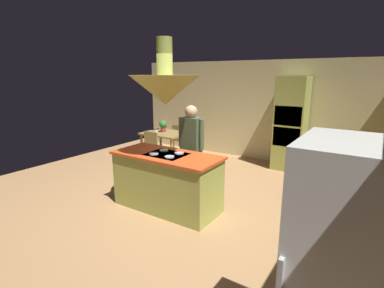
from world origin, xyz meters
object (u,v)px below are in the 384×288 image
(oven_tower, at_px, (291,124))
(canister_sugar, at_px, (373,174))
(chair_by_back_wall, at_px, (181,138))
(cup_on_table, at_px, (156,132))
(kitchen_island, at_px, (167,181))
(person_at_island, at_px, (191,145))
(refrigerator, at_px, (349,284))
(potted_plant_on_table, at_px, (163,126))
(canister_flour, at_px, (373,175))
(microwave_on_counter, at_px, (376,152))
(chair_facing_island, at_px, (148,148))
(dining_table, at_px, (166,136))

(oven_tower, height_order, canister_sugar, oven_tower)
(chair_by_back_wall, distance_m, cup_on_table, 0.94)
(oven_tower, bearing_deg, cup_on_table, -154.94)
(kitchen_island, height_order, person_at_island, person_at_island)
(kitchen_island, xyz_separation_m, refrigerator, (2.80, -1.70, 0.44))
(kitchen_island, height_order, canister_sugar, canister_sugar)
(chair_by_back_wall, relative_size, potted_plant_on_table, 2.90)
(oven_tower, bearing_deg, canister_flour, -59.44)
(person_at_island, height_order, canister_sugar, person_at_island)
(oven_tower, xyz_separation_m, microwave_on_counter, (1.74, -1.84, -0.00))
(potted_plant_on_table, bearing_deg, cup_on_table, -95.40)
(potted_plant_on_table, xyz_separation_m, microwave_on_counter, (4.63, -0.72, 0.15))
(chair_facing_island, xyz_separation_m, cup_on_table, (-0.11, 0.44, 0.30))
(chair_facing_island, bearing_deg, potted_plant_on_table, 97.62)
(kitchen_island, height_order, microwave_on_counter, microwave_on_counter)
(dining_table, bearing_deg, canister_flour, -21.67)
(dining_table, relative_size, chair_by_back_wall, 1.24)
(chair_facing_island, bearing_deg, canister_sugar, -11.97)
(dining_table, relative_size, chair_facing_island, 1.24)
(person_at_island, bearing_deg, chair_facing_island, 156.23)
(kitchen_island, bearing_deg, person_at_island, 87.34)
(refrigerator, bearing_deg, chair_facing_island, 145.10)
(kitchen_island, bearing_deg, chair_by_back_wall, 121.62)
(canister_sugar, relative_size, microwave_on_counter, 0.33)
(potted_plant_on_table, bearing_deg, oven_tower, 21.14)
(cup_on_table, bearing_deg, kitchen_island, -46.01)
(chair_facing_island, xyz_separation_m, microwave_on_counter, (4.54, -0.03, 0.58))
(oven_tower, bearing_deg, chair_facing_island, -147.21)
(refrigerator, distance_m, cup_on_table, 5.84)
(refrigerator, relative_size, microwave_on_counter, 3.98)
(dining_table, bearing_deg, cup_on_table, -117.61)
(chair_by_back_wall, distance_m, canister_flour, 5.19)
(chair_by_back_wall, relative_size, microwave_on_counter, 1.89)
(person_at_island, distance_m, potted_plant_on_table, 2.33)
(person_at_island, bearing_deg, canister_sugar, -4.08)
(cup_on_table, xyz_separation_m, microwave_on_counter, (4.65, -0.48, 0.27))
(refrigerator, xyz_separation_m, microwave_on_counter, (0.04, 3.10, 0.16))
(chair_by_back_wall, xyz_separation_m, canister_flour, (4.54, -2.46, 0.54))
(cup_on_table, bearing_deg, chair_facing_island, -75.39)
(oven_tower, xyz_separation_m, dining_table, (-2.80, -1.14, -0.43))
(kitchen_island, bearing_deg, dining_table, 128.99)
(dining_table, xyz_separation_m, canister_sugar, (4.54, -1.62, 0.36))
(oven_tower, xyz_separation_m, potted_plant_on_table, (-2.89, -1.12, -0.16))
(oven_tower, distance_m, dining_table, 3.05)
(chair_by_back_wall, height_order, microwave_on_counter, microwave_on_counter)
(refrigerator, distance_m, chair_facing_island, 5.50)
(dining_table, relative_size, person_at_island, 0.64)
(dining_table, bearing_deg, canister_sugar, -19.68)
(dining_table, distance_m, chair_facing_island, 0.68)
(canister_flour, bearing_deg, person_at_island, 172.29)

